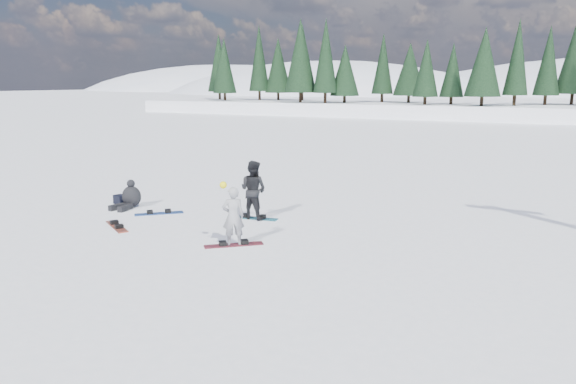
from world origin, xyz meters
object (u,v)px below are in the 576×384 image
object	(u,v)px
snowboarder_man	(253,190)
snowboard_loose_a	(159,213)
snowboarder_woman	(233,216)
seated_rider	(130,197)
gear_bag	(120,200)
snowboard_loose_b	(117,226)

from	to	relation	value
snowboarder_man	snowboard_loose_a	bearing A→B (deg)	19.46
snowboarder_woman	snowboard_loose_a	distance (m)	4.45
seated_rider	snowboard_loose_a	xyz separation A→B (m)	(1.44, -0.31, -0.34)
snowboarder_woman	snowboarder_man	distance (m)	2.88
gear_bag	snowboard_loose_b	xyz separation A→B (m)	(2.12, -2.39, -0.14)
gear_bag	snowboard_loose_b	world-z (taller)	gear_bag
snowboarder_man	snowboard_loose_b	world-z (taller)	snowboarder_man
snowboarder_woman	snowboard_loose_a	xyz separation A→B (m)	(-3.97, 1.86, -0.76)
snowboarder_woman	snowboarder_man	size ratio (longest dim) A/B	0.93
seated_rider	snowboarder_woman	bearing A→B (deg)	-21.54
snowboarder_man	snowboard_loose_a	size ratio (longest dim) A/B	1.19
gear_bag	snowboard_loose_a	size ratio (longest dim) A/B	0.30
snowboard_loose_b	seated_rider	bearing A→B (deg)	156.00
seated_rider	gear_bag	world-z (taller)	seated_rider
snowboard_loose_b	snowboard_loose_a	xyz separation A→B (m)	(0.02, 1.82, 0.00)
snowboarder_woman	snowboard_loose_a	size ratio (longest dim) A/B	1.11
snowboard_loose_b	gear_bag	bearing A→B (deg)	163.88
snowboarder_woman	snowboard_loose_a	world-z (taller)	snowboarder_woman
snowboard_loose_b	snowboard_loose_a	size ratio (longest dim) A/B	1.00
snowboarder_man	gear_bag	world-z (taller)	snowboarder_man
gear_bag	snowboard_loose_a	distance (m)	2.22
snowboarder_woman	gear_bag	world-z (taller)	snowboarder_woman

